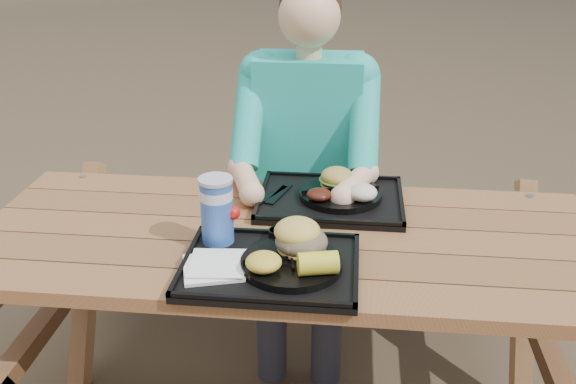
# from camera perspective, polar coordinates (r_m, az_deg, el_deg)

# --- Properties ---
(picnic_table) EXTENTS (1.80, 1.49, 0.75)m
(picnic_table) POSITION_cam_1_polar(r_m,az_deg,el_deg) (2.04, 0.00, -13.02)
(picnic_table) COLOR #999999
(picnic_table) RESTS_ON ground
(tray_near) EXTENTS (0.45, 0.35, 0.02)m
(tray_near) POSITION_cam_1_polar(r_m,az_deg,el_deg) (1.66, -1.57, -6.75)
(tray_near) COLOR black
(tray_near) RESTS_ON picnic_table
(tray_far) EXTENTS (0.45, 0.35, 0.02)m
(tray_far) POSITION_cam_1_polar(r_m,az_deg,el_deg) (2.02, 3.80, -0.78)
(tray_far) COLOR black
(tray_far) RESTS_ON picnic_table
(plate_near) EXTENTS (0.26, 0.26, 0.02)m
(plate_near) POSITION_cam_1_polar(r_m,az_deg,el_deg) (1.64, 0.32, -6.35)
(plate_near) COLOR black
(plate_near) RESTS_ON tray_near
(plate_far) EXTENTS (0.26, 0.26, 0.02)m
(plate_far) POSITION_cam_1_polar(r_m,az_deg,el_deg) (2.02, 4.68, -0.18)
(plate_far) COLOR black
(plate_far) RESTS_ON tray_far
(napkin_stack) EXTENTS (0.18, 0.18, 0.02)m
(napkin_stack) POSITION_cam_1_polar(r_m,az_deg,el_deg) (1.64, -6.67, -6.60)
(napkin_stack) COLOR white
(napkin_stack) RESTS_ON tray_near
(soda_cup) EXTENTS (0.09, 0.09, 0.18)m
(soda_cup) POSITION_cam_1_polar(r_m,az_deg,el_deg) (1.73, -6.34, -1.77)
(soda_cup) COLOR #1644AB
(soda_cup) RESTS_ON tray_near
(condiment_bbq) EXTENTS (0.05, 0.05, 0.03)m
(condiment_bbq) POSITION_cam_1_polar(r_m,az_deg,el_deg) (1.76, -0.94, -3.82)
(condiment_bbq) COLOR #300506
(condiment_bbq) RESTS_ON tray_near
(condiment_mustard) EXTENTS (0.05, 0.05, 0.03)m
(condiment_mustard) POSITION_cam_1_polar(r_m,az_deg,el_deg) (1.75, 0.92, -4.08)
(condiment_mustard) COLOR yellow
(condiment_mustard) RESTS_ON tray_near
(sandwich) EXTENTS (0.13, 0.13, 0.13)m
(sandwich) POSITION_cam_1_polar(r_m,az_deg,el_deg) (1.64, 1.22, -3.20)
(sandwich) COLOR #E7BA51
(sandwich) RESTS_ON plate_near
(mac_cheese) EXTENTS (0.09, 0.09, 0.05)m
(mac_cheese) POSITION_cam_1_polar(r_m,az_deg,el_deg) (1.58, -2.18, -6.24)
(mac_cheese) COLOR yellow
(mac_cheese) RESTS_ON plate_near
(corn_cob) EXTENTS (0.12, 0.12, 0.06)m
(corn_cob) POSITION_cam_1_polar(r_m,az_deg,el_deg) (1.56, 2.68, -6.34)
(corn_cob) COLOR yellow
(corn_cob) RESTS_ON plate_near
(cutlery_far) EXTENTS (0.07, 0.16, 0.01)m
(cutlery_far) POSITION_cam_1_polar(r_m,az_deg,el_deg) (2.03, -0.81, -0.19)
(cutlery_far) COLOR black
(cutlery_far) RESTS_ON tray_far
(burger) EXTENTS (0.11, 0.11, 0.09)m
(burger) POSITION_cam_1_polar(r_m,az_deg,el_deg) (2.04, 4.39, 1.75)
(burger) COLOR #B99441
(burger) RESTS_ON plate_far
(baked_beans) EXTENTS (0.08, 0.08, 0.03)m
(baked_beans) POSITION_cam_1_polar(r_m,az_deg,el_deg) (1.95, 2.77, -0.22)
(baked_beans) COLOR #44170D
(baked_beans) RESTS_ON plate_far
(potato_salad) EXTENTS (0.09, 0.09, 0.05)m
(potato_salad) POSITION_cam_1_polar(r_m,az_deg,el_deg) (1.96, 6.66, -0.03)
(potato_salad) COLOR #ECE6C8
(potato_salad) RESTS_ON plate_far
(diner) EXTENTS (0.48, 0.84, 1.28)m
(diner) POSITION_cam_1_polar(r_m,az_deg,el_deg) (2.41, 1.72, 0.44)
(diner) COLOR #19AEB0
(diner) RESTS_ON ground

